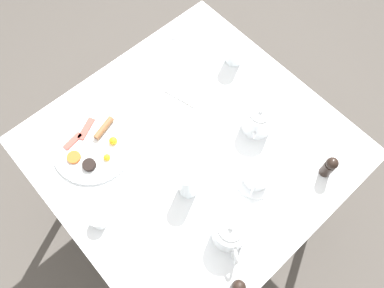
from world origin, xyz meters
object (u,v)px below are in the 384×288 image
at_px(teapot_near, 258,120).
at_px(teapot_far, 230,233).
at_px(teacup_with_saucer_left, 257,178).
at_px(pepper_grinder, 329,166).
at_px(breakfast_plate, 94,146).
at_px(fork_by_plate, 151,221).
at_px(salt_grinder, 238,288).
at_px(wine_glass_spare, 188,182).
at_px(water_glass_short, 235,51).
at_px(creamer_jug, 98,219).
at_px(napkin_folded, 188,90).
at_px(knife_by_plate, 187,39).

bearing_deg(teapot_near, teapot_far, 0.36).
xyz_separation_m(teacup_with_saucer_left, pepper_grinder, (-0.15, -0.21, 0.03)).
relative_size(breakfast_plate, teapot_near, 1.66).
distance_m(teapot_near, fork_by_plate, 0.55).
bearing_deg(breakfast_plate, salt_grinder, -176.55).
xyz_separation_m(wine_glass_spare, pepper_grinder, (-0.29, -0.42, -0.02)).
height_order(breakfast_plate, teapot_far, teapot_far).
relative_size(breakfast_plate, water_glass_short, 2.40).
relative_size(wine_glass_spare, salt_grinder, 1.34).
distance_m(creamer_jug, napkin_folded, 0.62).
xyz_separation_m(teapot_near, salt_grinder, (-0.37, 0.48, -0.00)).
bearing_deg(salt_grinder, breakfast_plate, 3.45).
xyz_separation_m(fork_by_plate, knife_by_plate, (0.52, -0.63, 0.00)).
bearing_deg(wine_glass_spare, teapot_near, -87.83).
bearing_deg(water_glass_short, salt_grinder, 135.76).
height_order(teacup_with_saucer_left, water_glass_short, water_glass_short).
distance_m(teapot_far, salt_grinder, 0.17).
relative_size(teapot_far, pepper_grinder, 1.71).
bearing_deg(teacup_with_saucer_left, teapot_far, 109.73).
bearing_deg(creamer_jug, knife_by_plate, -62.69).
distance_m(pepper_grinder, fork_by_plate, 0.67).
relative_size(wine_glass_spare, napkin_folded, 0.81).
relative_size(teapot_far, fork_by_plate, 1.12).
bearing_deg(water_glass_short, creamer_jug, 101.96).
bearing_deg(teapot_far, teacup_with_saucer_left, -39.03).
distance_m(water_glass_short, napkin_folded, 0.26).
height_order(teacup_with_saucer_left, creamer_jug, teacup_with_saucer_left).
bearing_deg(water_glass_short, pepper_grinder, 169.52).
height_order(water_glass_short, wine_glass_spare, wine_glass_spare).
xyz_separation_m(teacup_with_saucer_left, knife_by_plate, (0.66, -0.25, -0.02)).
bearing_deg(teacup_with_saucer_left, fork_by_plate, 69.70).
xyz_separation_m(water_glass_short, wine_glass_spare, (-0.30, 0.53, 0.01)).
height_order(teapot_far, wine_glass_spare, wine_glass_spare).
height_order(teapot_near, wine_glass_spare, wine_glass_spare).
bearing_deg(teapot_far, salt_grinder, 175.30).
xyz_separation_m(teapot_far, wine_glass_spare, (0.22, -0.01, 0.02)).
height_order(creamer_jug, knife_by_plate, creamer_jug).
height_order(water_glass_short, knife_by_plate, water_glass_short).
distance_m(breakfast_plate, creamer_jug, 0.29).
distance_m(teapot_near, pepper_grinder, 0.31).
bearing_deg(napkin_folded, teacup_with_saucer_left, 170.75).
bearing_deg(fork_by_plate, teapot_far, -142.96).
relative_size(salt_grinder, fork_by_plate, 0.65).
bearing_deg(water_glass_short, breakfast_plate, 84.63).
relative_size(pepper_grinder, napkin_folded, 0.61).
height_order(teapot_near, knife_by_plate, teapot_near).
bearing_deg(salt_grinder, creamer_jug, 22.25).
relative_size(teapot_far, water_glass_short, 1.44).
bearing_deg(knife_by_plate, salt_grinder, 147.00).
relative_size(water_glass_short, knife_by_plate, 0.83).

